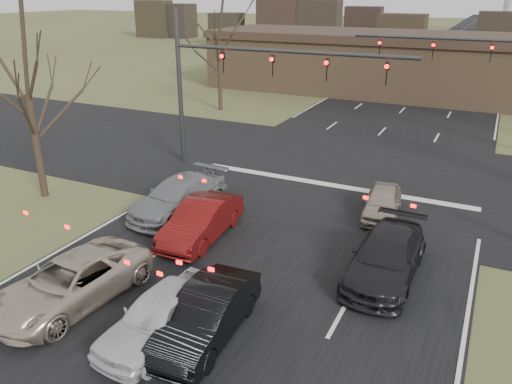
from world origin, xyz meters
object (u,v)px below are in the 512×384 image
at_px(mast_arm_near, 234,72).
at_px(car_charcoal_sedan, 386,257).
at_px(mast_arm_far, 496,62).
at_px(car_red_ahead, 201,220).
at_px(car_silver_ahead, 383,202).
at_px(building, 444,66).
at_px(car_black_hatch, 207,315).
at_px(car_grey_ahead, 178,196).
at_px(car_white_sedan, 161,315).
at_px(car_silver_suv, 72,282).

relative_size(mast_arm_near, car_charcoal_sedan, 2.42).
xyz_separation_m(mast_arm_far, car_red_ahead, (-8.91, -17.46, -4.28)).
bearing_deg(car_red_ahead, car_silver_ahead, 37.60).
height_order(building, car_silver_ahead, building).
distance_m(car_black_hatch, car_red_ahead, 5.91).
relative_size(car_black_hatch, car_grey_ahead, 0.84).
height_order(car_white_sedan, car_grey_ahead, car_grey_ahead).
xyz_separation_m(mast_arm_near, car_charcoal_sedan, (9.40, -7.21, -4.35)).
xyz_separation_m(building, car_white_sedan, (-2.60, -37.96, -1.95)).
bearing_deg(car_grey_ahead, car_white_sedan, -53.50).
distance_m(mast_arm_near, car_red_ahead, 8.98).
height_order(mast_arm_far, car_grey_ahead, mast_arm_far).
xyz_separation_m(mast_arm_near, car_silver_suv, (1.23, -12.77, -4.36)).
height_order(car_charcoal_sedan, car_grey_ahead, car_grey_ahead).
xyz_separation_m(car_black_hatch, car_charcoal_sedan, (3.67, 5.20, 0.02)).
bearing_deg(car_silver_ahead, mast_arm_far, 69.02).
bearing_deg(mast_arm_far, car_red_ahead, -117.04).
height_order(building, car_white_sedan, building).
bearing_deg(car_grey_ahead, mast_arm_far, 60.76).
bearing_deg(car_charcoal_sedan, building, 94.56).
bearing_deg(car_red_ahead, mast_arm_far, 59.35).
height_order(car_black_hatch, car_charcoal_sedan, car_charcoal_sedan).
distance_m(car_white_sedan, car_red_ahead, 5.90).
xyz_separation_m(building, car_red_ahead, (-4.73, -32.46, -1.93)).
xyz_separation_m(building, mast_arm_far, (4.18, -15.00, 2.35)).
bearing_deg(car_silver_suv, car_white_sedan, 2.26).
bearing_deg(car_white_sedan, car_red_ahead, 115.55).
height_order(mast_arm_near, car_silver_suv, mast_arm_near).
distance_m(mast_arm_far, car_grey_ahead, 19.79).
relative_size(mast_arm_near, car_silver_ahead, 3.38).
bearing_deg(car_silver_ahead, car_silver_suv, -130.76).
height_order(car_red_ahead, car_silver_ahead, car_red_ahead).
distance_m(mast_arm_far, car_black_hatch, 23.52).
xyz_separation_m(mast_arm_near, mast_arm_far, (11.41, 10.00, -0.06)).
bearing_deg(car_white_sedan, car_charcoal_sedan, 54.73).
bearing_deg(mast_arm_near, car_charcoal_sedan, -37.48).
bearing_deg(mast_arm_far, mast_arm_near, -138.78).
bearing_deg(car_red_ahead, car_silver_suv, -107.06).
xyz_separation_m(car_red_ahead, car_silver_ahead, (5.73, 5.02, -0.13)).
height_order(mast_arm_far, car_red_ahead, mast_arm_far).
xyz_separation_m(car_silver_suv, car_silver_ahead, (7.00, 10.33, -0.10)).
bearing_deg(car_red_ahead, building, 78.11).
distance_m(building, car_black_hatch, 37.49).
relative_size(mast_arm_near, car_black_hatch, 2.83).
bearing_deg(mast_arm_near, mast_arm_far, 41.22).
relative_size(mast_arm_far, car_silver_ahead, 3.10).
xyz_separation_m(car_grey_ahead, car_silver_ahead, (7.85, 3.42, -0.13)).
height_order(car_black_hatch, car_silver_ahead, car_black_hatch).
bearing_deg(car_white_sedan, car_black_hatch, 30.97).
distance_m(car_silver_suv, car_grey_ahead, 6.96).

